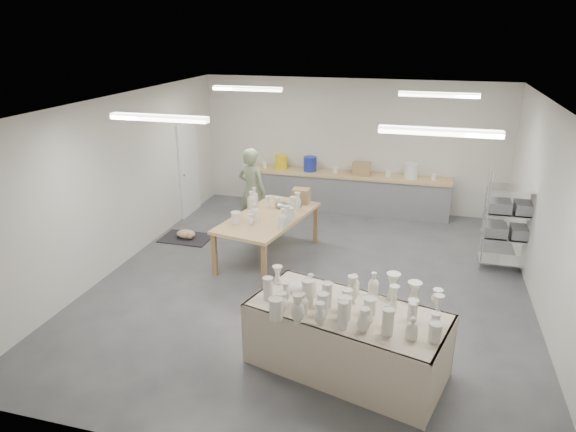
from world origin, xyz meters
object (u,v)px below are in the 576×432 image
(red_stool, at_px, (257,213))
(potter, at_px, (252,191))
(work_table, at_px, (272,214))
(drying_table, at_px, (347,337))

(red_stool, bearing_deg, potter, -90.00)
(work_table, distance_m, red_stool, 1.64)
(drying_table, bearing_deg, red_stool, 136.69)
(work_table, height_order, potter, potter)
(red_stool, bearing_deg, work_table, -60.89)
(potter, distance_m, red_stool, 0.65)
(potter, bearing_deg, drying_table, 141.80)
(potter, bearing_deg, red_stool, -71.16)
(work_table, bearing_deg, potter, 136.21)
(drying_table, relative_size, red_stool, 6.48)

